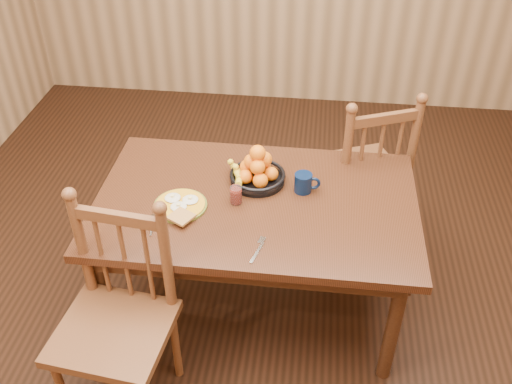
# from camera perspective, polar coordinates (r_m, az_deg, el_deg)

# --- Properties ---
(room) EXTENTS (4.52, 5.02, 2.72)m
(room) POSITION_cam_1_polar(r_m,az_deg,el_deg) (2.51, -0.00, 10.02)
(room) COLOR black
(room) RESTS_ON ground
(dining_table) EXTENTS (1.60, 1.00, 0.75)m
(dining_table) POSITION_cam_1_polar(r_m,az_deg,el_deg) (2.89, -0.00, -2.13)
(dining_table) COLOR black
(dining_table) RESTS_ON ground
(chair_far) EXTENTS (0.63, 0.62, 1.08)m
(chair_far) POSITION_cam_1_polar(r_m,az_deg,el_deg) (3.47, 10.58, 1.90)
(chair_far) COLOR #532B18
(chair_far) RESTS_ON ground
(chair_near) EXTENTS (0.53, 0.51, 1.07)m
(chair_near) POSITION_cam_1_polar(r_m,az_deg,el_deg) (2.66, -13.74, -12.39)
(chair_near) COLOR #532B18
(chair_near) RESTS_ON ground
(breakfast_plate) EXTENTS (0.26, 0.31, 0.04)m
(breakfast_plate) POSITION_cam_1_polar(r_m,az_deg,el_deg) (2.81, -7.57, -1.33)
(breakfast_plate) COLOR #59601E
(breakfast_plate) RESTS_ON dining_table
(fork) EXTENTS (0.06, 0.18, 0.00)m
(fork) POSITION_cam_1_polar(r_m,az_deg,el_deg) (2.56, 0.26, -5.65)
(fork) COLOR silver
(fork) RESTS_ON dining_table
(spoon) EXTENTS (0.05, 0.16, 0.01)m
(spoon) POSITION_cam_1_polar(r_m,az_deg,el_deg) (2.75, -10.29, -2.80)
(spoon) COLOR silver
(spoon) RESTS_ON dining_table
(coffee_mug) EXTENTS (0.13, 0.09, 0.10)m
(coffee_mug) POSITION_cam_1_polar(r_m,az_deg,el_deg) (2.88, 4.83, 0.94)
(coffee_mug) COLOR black
(coffee_mug) RESTS_ON dining_table
(juice_glass) EXTENTS (0.06, 0.06, 0.09)m
(juice_glass) POSITION_cam_1_polar(r_m,az_deg,el_deg) (2.80, -2.02, -0.35)
(juice_glass) COLOR silver
(juice_glass) RESTS_ON dining_table
(fruit_bowl) EXTENTS (0.32, 0.29, 0.22)m
(fruit_bowl) POSITION_cam_1_polar(r_m,az_deg,el_deg) (2.92, 0.06, 2.05)
(fruit_bowl) COLOR black
(fruit_bowl) RESTS_ON dining_table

